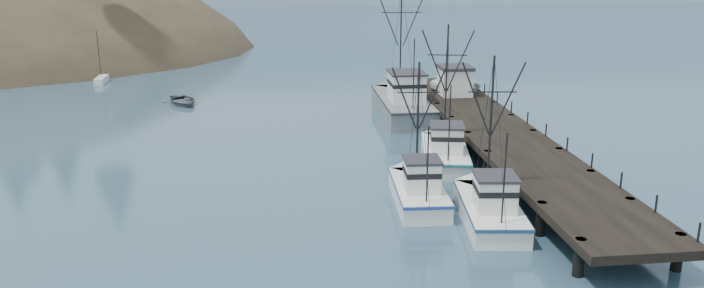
# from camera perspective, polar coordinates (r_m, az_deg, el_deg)

# --- Properties ---
(ground) EXTENTS (400.00, 400.00, 0.00)m
(ground) POSITION_cam_1_polar(r_m,az_deg,el_deg) (37.10, -0.88, -9.03)
(ground) COLOR #29455C
(ground) RESTS_ON ground
(pier) EXTENTS (6.00, 44.00, 2.00)m
(pier) POSITION_cam_1_polar(r_m,az_deg,el_deg) (54.22, 12.22, 0.75)
(pier) COLOR black
(pier) RESTS_ON ground
(distant_ridge) EXTENTS (360.00, 40.00, 26.00)m
(distant_ridge) POSITION_cam_1_polar(r_m,az_deg,el_deg) (204.43, -2.99, 11.80)
(distant_ridge) COLOR #9EB2C6
(distant_ridge) RESTS_ON ground
(moored_sailboats) EXTENTS (19.71, 19.94, 6.35)m
(moored_sailboats) POSITION_cam_1_polar(r_m,az_deg,el_deg) (96.08, -24.12, 5.56)
(moored_sailboats) COLOR white
(moored_sailboats) RESTS_ON ground
(trawler_near) EXTENTS (4.12, 9.81, 10.09)m
(trawler_near) POSITION_cam_1_polar(r_m,az_deg,el_deg) (41.77, 11.31, -5.16)
(trawler_near) COLOR white
(trawler_near) RESTS_ON ground
(trawler_mid) EXTENTS (3.43, 9.01, 9.24)m
(trawler_mid) POSITION_cam_1_polar(r_m,az_deg,el_deg) (43.96, 5.50, -3.82)
(trawler_mid) COLOR white
(trawler_mid) RESTS_ON ground
(trawler_far) EXTENTS (4.81, 10.27, 10.58)m
(trawler_far) POSITION_cam_1_polar(r_m,az_deg,el_deg) (52.21, 7.70, -0.62)
(trawler_far) COLOR white
(trawler_far) RESTS_ON ground
(work_vessel) EXTENTS (4.55, 14.87, 12.58)m
(work_vessel) POSITION_cam_1_polar(r_m,az_deg,el_deg) (66.20, 4.19, 3.46)
(work_vessel) COLOR slate
(work_vessel) RESTS_ON ground
(pier_shed) EXTENTS (3.00, 3.20, 2.80)m
(pier_shed) POSITION_cam_1_polar(r_m,az_deg,el_deg) (66.25, 8.55, 5.27)
(pier_shed) COLOR silver
(pier_shed) RESTS_ON pier
(pickup_truck) EXTENTS (5.53, 3.63, 1.41)m
(pickup_truck) POSITION_cam_1_polar(r_m,az_deg,el_deg) (68.38, 8.70, 5.00)
(pickup_truck) COLOR white
(pickup_truck) RESTS_ON pier
(motorboat) EXTENTS (5.23, 6.00, 1.04)m
(motorboat) POSITION_cam_1_polar(r_m,az_deg,el_deg) (73.06, -13.90, 3.25)
(motorboat) COLOR #51545A
(motorboat) RESTS_ON ground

